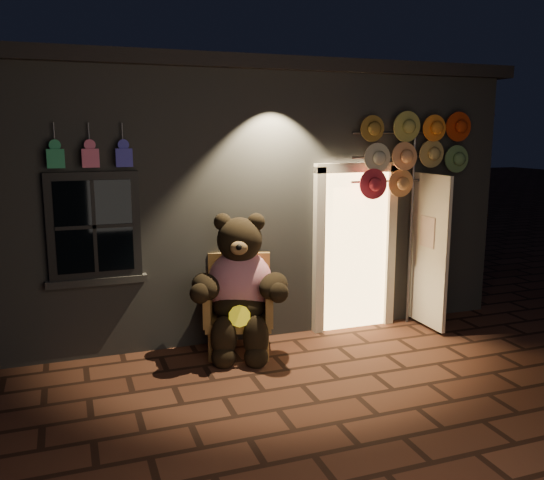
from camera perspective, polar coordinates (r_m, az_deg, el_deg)
name	(u,v)px	position (r m, az deg, el deg)	size (l,w,h in m)	color
ground	(302,385)	(6.14, 2.96, -14.16)	(60.00, 60.00, 0.00)	#563021
shop_building	(208,185)	(9.41, -6.40, 5.44)	(7.30, 5.95, 3.51)	slate
wicker_armchair	(239,303)	(6.89, -3.29, -6.29)	(0.95, 0.90, 1.14)	olive
teddy_bear	(240,287)	(6.69, -3.20, -4.68)	(1.17, 1.08, 1.69)	#BD143C
hat_rack	(411,154)	(7.68, 13.60, 8.28)	(1.68, 0.22, 2.80)	#59595E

